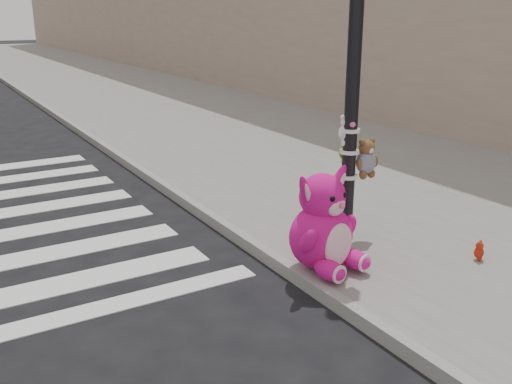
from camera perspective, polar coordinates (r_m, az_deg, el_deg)
sidewalk_near at (r=14.99m, az=-4.05°, el=7.29°), size 7.00×80.00×0.14m
curb_edge at (r=13.81m, az=-16.98°, el=5.69°), size 0.12×80.00×0.15m
signal_pole at (r=6.63m, az=9.68°, el=8.65°), size 0.71×0.50×4.00m
pink_bunny at (r=5.97m, az=6.77°, el=-3.64°), size 0.80×0.90×1.10m
red_teddy at (r=6.70m, az=21.41°, el=-5.48°), size 0.18×0.16×0.22m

